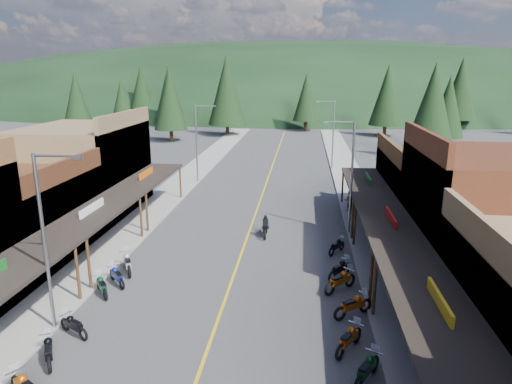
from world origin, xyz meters
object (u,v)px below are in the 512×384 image
(streetlight_1, at_px, (198,140))
(pine_2, at_px, (227,90))
(pine_0, at_px, (76,97))
(pine_7, at_px, (141,90))
(pine_11, at_px, (433,104))
(bike_east_5, at_px, (349,338))
(bike_east_4, at_px, (367,368))
(streetlight_3, at_px, (332,132))
(bike_west_6, at_px, (102,285))
(pine_1, at_px, (169,91))
(streetlight_0, at_px, (47,236))
(pine_9, at_px, (448,106))
(bike_east_9, at_px, (337,245))
(pine_4, at_px, (387,95))
(pedestrian_east_a, at_px, (418,328))
(bike_west_4, at_px, (49,349))
(bike_east_8, at_px, (340,268))
(shop_east_3, at_px, (436,190))
(pine_3, at_px, (306,97))
(pine_8, at_px, (122,109))
(bike_west_7, at_px, (117,275))
(bike_west_8, at_px, (127,262))
(streetlight_2, at_px, (350,173))
(bike_east_7, at_px, (340,280))
(pedestrian_east_b, at_px, (349,201))
(shop_east_2, at_px, (487,217))
(rider_on_bike, at_px, (266,227))
(pine_5, at_px, (460,88))
(bike_east_6, at_px, (353,305))
(pine_10, at_px, (170,100))
(shop_west_2, at_px, (14,218))
(shop_west_3, at_px, (85,169))

(streetlight_1, bearing_deg, pine_2, 94.84)
(pine_0, distance_m, pine_7, 16.14)
(pine_7, distance_m, pine_11, 64.40)
(pine_0, height_order, bike_east_5, pine_0)
(bike_east_4, bearing_deg, bike_east_5, 134.87)
(streetlight_3, height_order, bike_east_4, streetlight_3)
(bike_west_6, bearing_deg, streetlight_1, 53.66)
(streetlight_3, distance_m, pine_1, 50.65)
(streetlight_0, relative_size, pine_9, 0.74)
(streetlight_0, height_order, pine_11, pine_11)
(streetlight_3, height_order, bike_east_9, streetlight_3)
(pine_4, relative_size, pedestrian_east_a, 7.68)
(streetlight_1, distance_m, bike_west_4, 30.53)
(pine_0, distance_m, bike_east_8, 76.85)
(shop_east_3, relative_size, pine_3, 0.99)
(bike_east_4, bearing_deg, pine_11, 103.89)
(shop_east_3, xyz_separation_m, bike_west_6, (-20.16, -13.92, -1.98))
(pine_2, relative_size, bike_west_6, 7.18)
(bike_east_4, distance_m, bike_east_8, 8.84)
(bike_east_9, bearing_deg, pine_8, 161.00)
(streetlight_3, bearing_deg, bike_west_7, -112.51)
(bike_west_8, relative_size, bike_east_4, 1.08)
(pine_2, bearing_deg, bike_west_6, -86.60)
(streetlight_2, relative_size, bike_east_7, 3.54)
(pine_8, relative_size, pedestrian_east_b, 5.83)
(shop_east_2, distance_m, shop_east_3, 9.65)
(bike_west_8, height_order, bike_east_4, bike_west_8)
(bike_east_9, relative_size, rider_on_bike, 0.87)
(streetlight_0, bearing_deg, pine_4, 69.29)
(pine_5, bearing_deg, streetlight_0, -117.70)
(streetlight_1, distance_m, streetlight_2, 19.73)
(pine_5, relative_size, bike_west_6, 7.18)
(pine_11, xyz_separation_m, bike_east_7, (-14.15, -38.92, -6.54))
(bike_east_6, bearing_deg, pine_8, 177.84)
(pine_10, height_order, bike_west_7, pine_10)
(bike_east_7, xyz_separation_m, pedestrian_east_b, (1.71, 14.14, 0.36))
(pine_4, distance_m, bike_east_7, 62.47)
(pine_8, distance_m, bike_east_7, 49.78)
(pine_1, xyz_separation_m, pine_10, (6.00, -20.00, -0.45))
(streetlight_2, xyz_separation_m, bike_west_8, (-13.06, -7.84, -3.82))
(pine_10, xyz_separation_m, bike_east_8, (23.94, -49.32, -6.19))
(pine_0, height_order, bike_west_8, pine_0)
(bike_west_6, xyz_separation_m, bike_west_7, (0.32, 1.17, 0.01))
(streetlight_1, xyz_separation_m, pedestrian_east_b, (14.50, -8.78, -3.45))
(shop_west_2, distance_m, pine_11, 49.79)
(shop_west_3, bearing_deg, pine_10, 96.22)
(bike_west_8, height_order, rider_on_bike, rider_on_bike)
(pine_10, relative_size, bike_west_6, 5.95)
(bike_east_4, bearing_deg, bike_east_9, 121.77)
(shop_west_2, distance_m, bike_west_8, 8.03)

